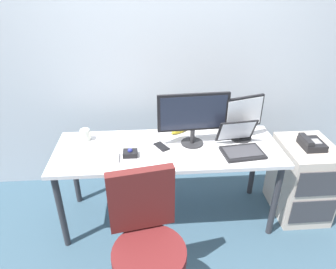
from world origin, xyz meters
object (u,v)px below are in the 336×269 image
Objects in this scene: monitor_side at (243,116)px; trackball_mouse at (130,153)px; cell_phone at (162,146)px; banana at (180,130)px; monitor_main at (193,115)px; desk_phone at (311,143)px; office_chair at (148,253)px; coffee_mug at (86,135)px; laptop at (240,144)px; keyboard at (91,158)px; file_cabinet at (302,179)px; paper_notepad at (131,141)px.

trackball_mouse is (-0.91, -0.20, -0.18)m from monitor_side.
banana is at bearing 23.36° from cell_phone.
cell_phone is (-0.25, -0.04, -0.25)m from monitor_main.
desk_phone is 1.58m from office_chair.
trackball_mouse is (-1.46, -0.08, 0.02)m from desk_phone.
monitor_main is at bearing -8.28° from coffee_mug.
laptop is (-0.06, -0.18, -0.15)m from monitor_side.
keyboard is 0.55m from cell_phone.
file_cabinet is 3.26× the size of paper_notepad.
laptop reaches higher than paper_notepad.
coffee_mug is at bearing 171.72° from monitor_main.
monitor_main is 0.43m from monitor_side.
desk_phone is at bearing -116.78° from file_cabinet.
trackball_mouse reaches higher than paper_notepad.
desk_phone is at bearing 3.79° from keyboard.
cell_phone is (-1.22, 0.03, 0.01)m from desk_phone.
laptop is at bearing -11.64° from coffee_mug.
monitor_main is at bearing 160.56° from laptop.
laptop is (-0.62, -0.07, 0.43)m from file_cabinet.
monitor_side is at bearing -3.04° from coffee_mug.
banana is at bearing 111.52° from monitor_main.
monitor_main is 1.62× the size of laptop.
file_cabinet is 1.90m from coffee_mug.
monitor_side is at bearing -22.42° from cell_phone.
coffee_mug is at bearing 116.72° from office_chair.
monitor_main reaches higher than office_chair.
trackball_mouse is (-0.11, 0.69, 0.29)m from office_chair.
monitor_main is (-0.97, 0.07, 0.25)m from desk_phone.
laptop is (1.14, 0.06, 0.04)m from keyboard.
monitor_main reaches higher than cell_phone.
banana is (0.17, 0.24, 0.02)m from cell_phone.
keyboard is (-1.20, -0.24, -0.19)m from monitor_side.
monitor_side reaches higher than keyboard.
monitor_side reaches higher than office_chair.
monitor_side is at bearing 71.82° from laptop.
office_chair is 0.86m from cell_phone.
paper_notepad is at bearing 171.70° from monitor_main.
keyboard is 1.19× the size of laptop.
monitor_main is 0.57m from trackball_mouse.
trackball_mouse reaches higher than file_cabinet.
office_chair reaches higher than banana.
coffee_mug is (-0.49, 0.96, 0.32)m from office_chair.
desk_phone is at bearing -31.92° from cell_phone.
cell_phone is 0.75× the size of banana.
office_chair reaches higher than file_cabinet.
desk_phone is 1.47m from trackball_mouse.
trackball_mouse is 0.53× the size of paper_notepad.
office_chair is 1.72× the size of monitor_main.
paper_notepad is (-0.11, 0.91, 0.28)m from office_chair.
trackball_mouse is at bearing -178.73° from laptop.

